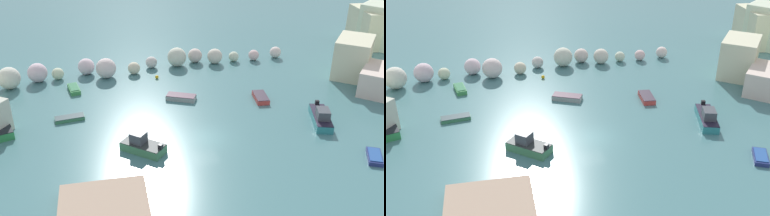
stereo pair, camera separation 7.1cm
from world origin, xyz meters
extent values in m
plane|color=#457579|center=(0.00, 0.00, 0.00)|extent=(160.00, 160.00, 0.00)
cube|color=beige|center=(33.96, 19.43, 2.88)|extent=(5.64, 7.99, 5.77)
cube|color=beige|center=(34.97, 17.88, 3.34)|extent=(7.42, 7.83, 6.69)
cube|color=beige|center=(23.69, 9.43, 2.56)|extent=(7.31, 7.35, 5.12)
sphere|color=beige|center=(-19.43, 18.61, 1.38)|extent=(2.77, 2.77, 2.77)
sphere|color=silver|center=(-16.09, 19.74, 1.24)|extent=(2.48, 2.48, 2.48)
sphere|color=beige|center=(-13.62, 19.80, 0.78)|extent=(1.55, 1.55, 1.55)
sphere|color=silver|center=(-9.88, 20.41, 1.10)|extent=(2.19, 2.19, 2.19)
sphere|color=silver|center=(-7.50, 18.45, 1.32)|extent=(2.64, 2.64, 2.64)
sphere|color=beige|center=(-3.79, 18.63, 0.82)|extent=(1.64, 1.64, 1.64)
sphere|color=beige|center=(-1.07, 20.08, 0.80)|extent=(1.60, 1.60, 1.60)
sphere|color=beige|center=(2.52, 19.72, 1.32)|extent=(2.64, 2.64, 2.64)
sphere|color=beige|center=(5.36, 20.30, 1.01)|extent=(2.02, 2.02, 2.02)
sphere|color=beige|center=(7.92, 19.05, 1.07)|extent=(2.13, 2.13, 2.13)
sphere|color=beige|center=(10.79, 18.97, 0.72)|extent=(1.44, 1.44, 1.44)
sphere|color=beige|center=(13.73, 18.54, 0.76)|extent=(1.52, 1.52, 1.52)
sphere|color=beige|center=(17.24, 18.58, 0.81)|extent=(1.63, 1.63, 1.63)
cube|color=tan|center=(-11.26, -8.26, 0.45)|extent=(7.43, 6.54, 0.91)
sphere|color=gold|center=(-1.26, 16.12, 0.23)|extent=(0.47, 0.47, 0.47)
cube|color=#2E8A48|center=(-19.69, 7.52, 0.40)|extent=(2.63, 5.00, 0.79)
cube|color=black|center=(-19.69, 7.52, 0.82)|extent=(2.57, 4.90, 0.06)
cube|color=#387A51|center=(-12.91, 7.89, 0.18)|extent=(3.16, 1.33, 0.37)
cube|color=#1B2F34|center=(-12.91, 7.89, 0.40)|extent=(3.10, 1.31, 0.06)
cube|color=navy|center=(13.64, -8.39, 0.20)|extent=(2.53, 3.03, 0.41)
cube|color=#234C93|center=(13.64, -8.39, 0.45)|extent=(2.15, 2.58, 0.08)
cube|color=#407C53|center=(-6.57, -0.65, 0.41)|extent=(4.29, 4.31, 0.83)
cube|color=#2B3231|center=(-6.57, -0.65, 0.86)|extent=(4.20, 4.22, 0.06)
cube|color=#3F444C|center=(-6.92, -0.30, 1.36)|extent=(1.83, 1.83, 1.07)
cube|color=black|center=(-5.20, -2.04, 1.08)|extent=(0.57, 0.57, 0.50)
cube|color=teal|center=(12.75, -0.66, 0.40)|extent=(3.57, 5.63, 0.80)
cube|color=#1F1B2D|center=(12.75, -0.66, 0.83)|extent=(3.50, 5.52, 0.06)
cube|color=#3F444C|center=(12.49, -1.32, 1.33)|extent=(1.83, 2.11, 1.05)
cube|color=black|center=(13.71, 1.70, 1.05)|extent=(0.54, 0.50, 0.50)
cube|color=#CC403C|center=(9.00, 6.22, 0.27)|extent=(2.01, 3.32, 0.55)
cube|color=#2A202D|center=(9.00, 6.22, 0.58)|extent=(1.96, 3.26, 0.06)
cube|color=#3A8A49|center=(-11.93, 15.35, 0.27)|extent=(1.48, 3.00, 0.54)
cube|color=#2D7047|center=(-11.93, 15.35, 0.58)|extent=(1.26, 2.55, 0.08)
cube|color=gray|center=(0.03, 9.10, 0.27)|extent=(3.70, 2.97, 0.54)
cube|color=#311C2A|center=(0.03, 9.10, 0.57)|extent=(3.63, 2.91, 0.06)
camera|label=1|loc=(-12.74, -35.56, 22.64)|focal=40.70mm
camera|label=2|loc=(-12.67, -35.58, 22.64)|focal=40.70mm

